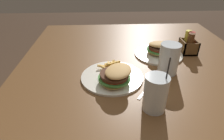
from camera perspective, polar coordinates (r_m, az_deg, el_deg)
dining_table at (r=0.97m, az=8.38°, el=-6.52°), size 1.53×1.25×0.70m
meal_plate_near at (r=0.83m, az=0.61°, el=-1.65°), size 0.28×0.28×0.09m
beer_glass at (r=0.91m, az=16.92°, el=3.12°), size 0.09×0.09×0.15m
juice_glass at (r=0.68m, az=13.33°, el=-7.15°), size 0.08×0.08×0.21m
spoon at (r=0.85m, az=12.33°, el=-3.17°), size 0.16×0.13×0.02m
meal_plate_far at (r=1.08m, az=14.18°, el=5.87°), size 0.27×0.27×0.10m
condiment_caddy at (r=1.16m, az=22.30°, el=7.21°), size 0.10×0.09×0.12m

